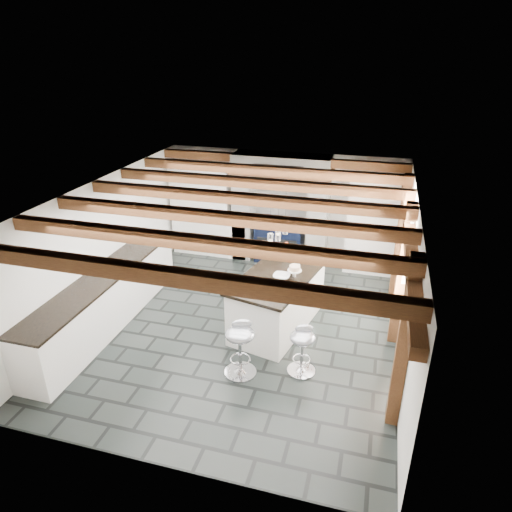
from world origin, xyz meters
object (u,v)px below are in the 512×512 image
(range_cooker, at_px, (280,240))
(kitchen_island, at_px, (278,299))
(bar_stool_near, at_px, (302,344))
(bar_stool_far, at_px, (240,342))

(range_cooker, relative_size, kitchen_island, 0.48)
(range_cooker, bearing_deg, bar_stool_near, -72.40)
(kitchen_island, relative_size, bar_stool_far, 2.46)
(range_cooker, bearing_deg, bar_stool_far, -85.31)
(bar_stool_near, distance_m, bar_stool_far, 0.88)
(bar_stool_far, bearing_deg, range_cooker, 73.87)
(kitchen_island, height_order, bar_stool_near, kitchen_island)
(kitchen_island, distance_m, bar_stool_near, 1.25)
(kitchen_island, bearing_deg, range_cooker, 114.60)
(bar_stool_far, bearing_deg, bar_stool_near, -2.86)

